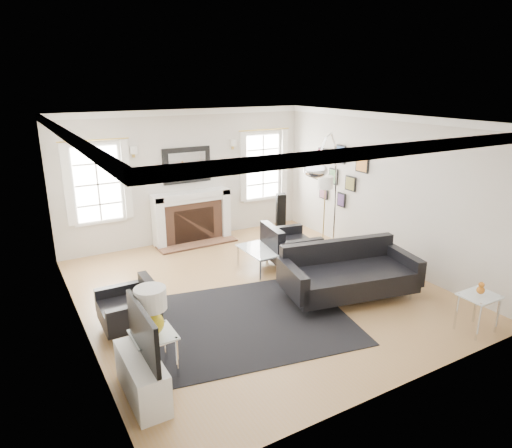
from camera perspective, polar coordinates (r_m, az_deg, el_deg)
floor at (r=7.73m, az=0.16°, el=-8.23°), size 6.00×6.00×0.00m
back_wall at (r=9.87m, az=-8.66°, el=5.89°), size 5.50×0.04×2.80m
front_wall at (r=5.02m, az=17.73°, el=-6.38°), size 5.50×0.04×2.80m
left_wall at (r=6.38m, az=-21.75°, el=-1.68°), size 0.04×6.00×2.80m
right_wall at (r=8.89m, az=15.72°, el=4.14°), size 0.04×6.00×2.80m
ceiling at (r=6.98m, az=0.18°, el=12.93°), size 5.50×6.00×0.02m
crown_molding at (r=6.99m, az=0.17°, el=12.44°), size 5.50×6.00×0.12m
fireplace at (r=9.89m, az=-7.98°, el=0.81°), size 1.70×0.69×1.11m
mantel_mirror at (r=9.78m, az=-8.62°, el=7.28°), size 1.05×0.07×0.75m
window_left at (r=9.31m, az=-19.21°, el=4.78°), size 1.24×0.15×1.62m
window_right at (r=10.61m, az=0.83°, el=7.22°), size 1.24×0.15×1.62m
gallery_wall at (r=9.77m, az=10.25°, el=6.49°), size 0.04×1.73×1.29m
tv_unit at (r=5.38m, az=-14.04°, el=-17.37°), size 0.35×1.00×1.09m
area_rug at (r=6.82m, az=-0.95°, el=-11.93°), size 3.27×2.89×0.01m
sofa at (r=7.53m, az=11.32°, el=-6.13°), size 2.29×1.39×0.70m
armchair_left at (r=6.72m, az=-15.27°, el=-10.11°), size 0.76×0.84×0.56m
armchair_right at (r=8.61m, az=3.97°, el=-2.84°), size 1.02×1.10×0.66m
coffee_table at (r=8.44m, az=1.55°, el=-3.16°), size 0.92×0.92×0.41m
side_table_left at (r=5.64m, az=-12.66°, el=-14.18°), size 0.49×0.49×0.54m
nesting_table at (r=7.08m, az=26.06°, el=-8.83°), size 0.50×0.42×0.55m
gourd_lamp at (r=5.43m, az=-12.98°, el=-10.20°), size 0.37×0.37×0.58m
orange_vase at (r=6.99m, az=26.29°, el=-7.26°), size 0.11×0.11×0.17m
arc_floor_lamp at (r=8.08m, az=8.79°, el=3.33°), size 1.84×1.70×2.60m
stick_floor_lamp at (r=9.31m, az=8.66°, el=4.70°), size 0.31×0.31×1.53m
speaker_tower at (r=10.13m, az=3.11°, el=1.07°), size 0.25×0.25×0.98m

